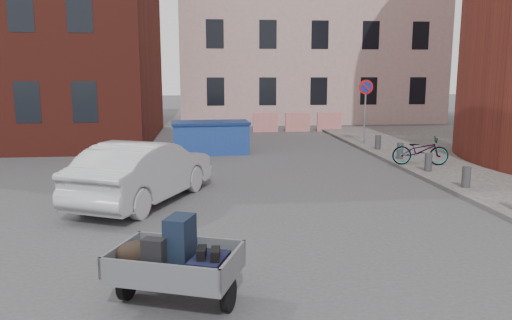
{
  "coord_description": "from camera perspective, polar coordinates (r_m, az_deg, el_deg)",
  "views": [
    {
      "loc": [
        -0.72,
        -10.74,
        3.03
      ],
      "look_at": [
        0.45,
        0.28,
        1.1
      ],
      "focal_mm": 35.0,
      "sensor_mm": 36.0,
      "label": 1
    }
  ],
  "objects": [
    {
      "name": "no_parking_sign",
      "position": [
        21.34,
        12.42,
        6.92
      ],
      "size": [
        0.6,
        0.09,
        2.65
      ],
      "color": "gray",
      "rests_on": "sidewalk"
    },
    {
      "name": "barriers",
      "position": [
        26.33,
        4.78,
        4.33
      ],
      "size": [
        4.7,
        0.18,
        1.0
      ],
      "color": "red",
      "rests_on": "ground"
    },
    {
      "name": "silver_car",
      "position": [
        12.11,
        -12.65,
        -1.29
      ],
      "size": [
        3.25,
        4.71,
        1.47
      ],
      "primitive_type": "imported",
      "rotation": [
        0.0,
        0.0,
        2.72
      ],
      "color": "#A3A5AA",
      "rests_on": "ground"
    },
    {
      "name": "dumpster",
      "position": [
        19.16,
        -5.22,
        2.6
      ],
      "size": [
        3.0,
        1.67,
        1.22
      ],
      "rotation": [
        0.0,
        0.0,
        0.06
      ],
      "color": "navy",
      "rests_on": "ground"
    },
    {
      "name": "bicycle",
      "position": [
        16.86,
        18.27,
        1.04
      ],
      "size": [
        1.85,
        0.93,
        0.93
      ],
      "primitive_type": "imported",
      "rotation": [
        0.0,
        0.0,
        1.38
      ],
      "color": "black",
      "rests_on": "sidewalk"
    },
    {
      "name": "bollards",
      "position": [
        15.88,
        19.1,
        -0.22
      ],
      "size": [
        0.22,
        9.02,
        0.55
      ],
      "color": "#3A3A3D",
      "rests_on": "sidewalk"
    },
    {
      "name": "building_pink",
      "position": [
        33.66,
        5.76,
        16.61
      ],
      "size": [
        16.0,
        8.0,
        14.0
      ],
      "primitive_type": "cube",
      "color": "tan",
      "rests_on": "ground"
    },
    {
      "name": "trailer",
      "position": [
        6.74,
        -9.27,
        -11.33
      ],
      "size": [
        1.88,
        1.98,
        1.2
      ],
      "rotation": [
        0.0,
        0.0,
        -0.35
      ],
      "color": "black",
      "rests_on": "ground"
    },
    {
      "name": "ground",
      "position": [
        11.19,
        -2.13,
        -5.84
      ],
      "size": [
        120.0,
        120.0,
        0.0
      ],
      "primitive_type": "plane",
      "color": "#38383A",
      "rests_on": "ground"
    }
  ]
}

